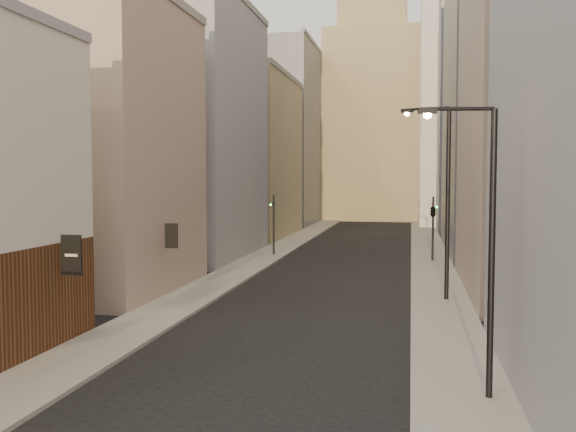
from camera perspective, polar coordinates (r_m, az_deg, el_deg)
The scene contains 15 objects.
sidewalk_left at distance 63.86m, azimuth 0.50°, elevation -2.24°, with size 3.00×140.00×0.15m, color gray.
sidewalk_right at distance 62.84m, azimuth 12.25°, elevation -2.41°, with size 3.00×140.00×0.15m, color gray.
left_bldg_beige at distance 37.57m, azimuth -16.02°, elevation 5.70°, with size 8.00×12.00×16.00m, color tan.
left_bldg_grey at distance 52.43m, azimuth -8.07°, elevation 7.34°, with size 8.00×16.00×20.00m, color gray.
left_bldg_tan at distance 69.62m, azimuth -3.22°, elevation 5.18°, with size 8.00×18.00×17.00m, color #90835F.
left_bldg_wingrid at distance 89.29m, azimuth -0.08°, elevation 7.07°, with size 8.00×20.00×24.00m, color gray.
right_bldg_beige at distance 38.31m, azimuth 21.69°, elevation 8.54°, with size 8.00×16.00×20.00m, color tan.
right_bldg_wingrid at distance 58.29m, azimuth 18.03°, elevation 9.77°, with size 8.00×20.00×26.00m, color gray.
highrise at distance 88.58m, azimuth 19.87°, elevation 15.82°, with size 21.00×23.00×51.20m.
clock_tower at distance 100.29m, azimuth 7.53°, elevation 9.88°, with size 14.00×14.00×44.90m.
white_tower at distance 86.50m, azimuth 14.42°, elevation 11.47°, with size 8.00×8.00×41.50m.
streetlamp_near at distance 18.99m, azimuth 17.05°, elevation -1.66°, with size 2.20×0.52×8.44m.
streetlamp_mid at distance 33.91m, azimuth 13.60°, elevation 2.18°, with size 2.55×1.02×10.06m.
traffic_light_left at distance 51.98m, azimuth -1.29°, elevation 0.31°, with size 0.54×0.42×5.00m.
traffic_light_right at distance 49.35m, azimuth 12.78°, elevation 0.46°, with size 0.82×0.82×5.00m.
Camera 1 is at (4.95, -7.49, 6.48)m, focal length 40.00 mm.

